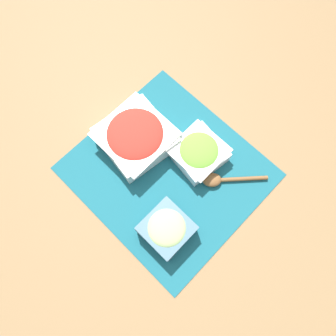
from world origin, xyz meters
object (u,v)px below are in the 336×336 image
at_px(cucumber_bowl, 167,229).
at_px(wooden_spoon, 221,180).
at_px(lettuce_bowl, 199,152).
at_px(tomato_bowl, 136,136).

relative_size(cucumber_bowl, wooden_spoon, 0.78).
distance_m(lettuce_bowl, wooden_spoon, 0.10).
xyz_separation_m(tomato_bowl, lettuce_bowl, (0.16, 0.09, -0.01)).
distance_m(cucumber_bowl, wooden_spoon, 0.22).
distance_m(tomato_bowl, lettuce_bowl, 0.19).
distance_m(tomato_bowl, cucumber_bowl, 0.28).
height_order(cucumber_bowl, wooden_spoon, cucumber_bowl).
bearing_deg(tomato_bowl, cucumber_bowl, -27.25).
bearing_deg(lettuce_bowl, wooden_spoon, -5.69).
relative_size(tomato_bowl, lettuce_bowl, 1.39).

